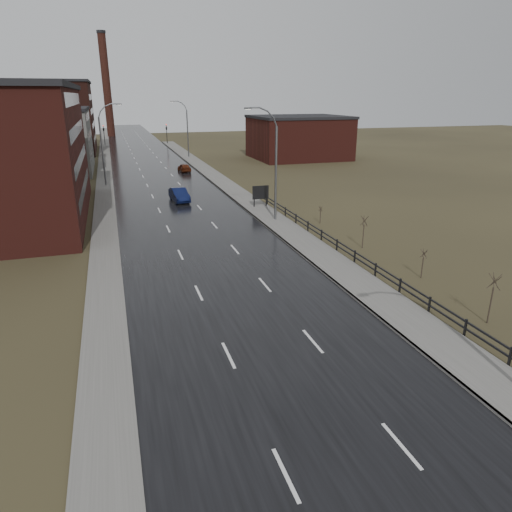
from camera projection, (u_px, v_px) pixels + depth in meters
road at (163, 185)px, 66.69m from camera, size 14.00×300.00×0.06m
sidewalk_right at (277, 222)px, 46.61m from camera, size 3.20×180.00×0.18m
curb_right at (263, 224)px, 46.18m from camera, size 0.16×180.00×0.18m
sidewalk_left at (105, 188)px, 64.36m from camera, size 2.40×260.00×0.12m
warehouse_mid at (40, 140)px, 76.06m from camera, size 16.32×20.40×10.50m
warehouse_far at (31, 117)px, 100.80m from camera, size 26.52×24.48×15.50m
building_right at (298, 137)px, 93.65m from camera, size 18.36×16.32×8.50m
smokestack at (106, 85)px, 140.82m from camera, size 2.70×2.70×30.70m
streetlight_right_mid at (273, 164)px, 45.57m from camera, size 3.36×0.28×11.35m
streetlight_left at (104, 144)px, 64.38m from camera, size 3.36×0.28×11.35m
streetlight_right_far at (186, 129)px, 94.15m from camera, size 3.36×0.28×11.35m
guardrail at (381, 272)px, 31.87m from camera, size 0.10×53.05×1.10m
shrub_c at (492, 297)px, 25.66m from camera, size 0.71×0.75×3.03m
shrub_d at (423, 263)px, 32.32m from camera, size 0.51×0.54×2.14m
shrub_e at (364, 231)px, 38.57m from camera, size 0.66×0.70×2.82m
shrub_f at (320, 214)px, 46.36m from camera, size 0.43×0.45×1.77m
billboard at (260, 193)px, 52.45m from camera, size 1.94×0.17×2.61m
traffic_light_left at (103, 127)px, 116.89m from camera, size 0.58×2.73×5.30m
traffic_light_right at (166, 126)px, 121.41m from camera, size 0.58×2.73×5.30m
car_near at (179, 195)px, 55.84m from camera, size 2.12×5.02×1.61m
car_far at (184, 168)px, 77.66m from camera, size 1.99×4.22×1.39m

